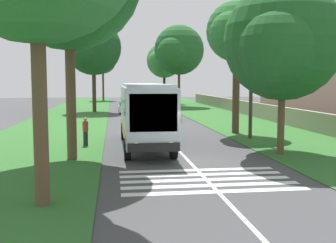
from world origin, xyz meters
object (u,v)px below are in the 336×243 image
coach_bus (144,111)px  trailing_car_3 (144,101)px  trailing_car_0 (169,113)px  roadside_tree_right_1 (178,51)px  trailing_car_2 (150,104)px  roadside_tree_right_0 (163,61)px  trailing_minibus_0 (141,94)px  utility_pole (251,73)px  pedestrian (85,131)px  trailing_car_1 (126,107)px  roadside_tree_left_3 (92,49)px  roadside_tree_right_2 (279,45)px  roadside_tree_left_1 (102,61)px  roadside_tree_right_3 (235,33)px  roadside_building (319,80)px

coach_bus → trailing_car_3: 44.13m
trailing_car_0 → roadside_tree_right_1: 23.15m
trailing_car_2 → roadside_tree_right_0: 14.06m
coach_bus → trailing_minibus_0: size_ratio=1.86×
utility_pole → pedestrian: utility_pole is taller
trailing_car_1 → roadside_tree_left_3: bearing=64.1°
trailing_car_1 → roadside_tree_right_1: roadside_tree_right_1 is taller
trailing_car_1 → pedestrian: 25.93m
trailing_car_3 → roadside_tree_right_2: 47.64m
roadside_tree_left_1 → roadside_tree_right_3: (-53.68, -10.92, -0.40)m
roadside_tree_right_0 → roadside_tree_right_2: size_ratio=1.15×
roadside_tree_right_3 → trailing_minibus_0: bearing=4.6°
trailing_car_0 → utility_pole: bearing=-165.8°
utility_pole → roadside_building: size_ratio=0.82×
trailing_car_2 → roadside_tree_right_2: bearing=-174.8°
trailing_car_2 → roadside_building: size_ratio=0.41×
trailing_car_0 → coach_bus: bearing=167.3°
utility_pole → roadside_building: bearing=-39.6°
roadside_tree_right_2 → trailing_car_3: bearing=4.3°
trailing_car_0 → trailing_car_2: (17.76, 0.36, 0.00)m
trailing_minibus_0 → roadside_tree_left_1: bearing=43.4°
trailing_car_2 → utility_pole: bearing=-173.0°
trailing_car_0 → roadside_building: bearing=-84.7°
trailing_car_2 → utility_pole: size_ratio=0.51×
roadside_tree_left_1 → trailing_car_3: bearing=-154.5°
trailing_car_3 → trailing_minibus_0: (7.47, -0.03, 0.88)m
roadside_tree_right_2 → roadside_building: (21.41, -13.44, -1.79)m
roadside_tree_right_3 → roadside_tree_left_1: bearing=11.5°
roadside_tree_left_1 → roadside_tree_right_2: 63.29m
trailing_car_2 → trailing_car_1: bearing=155.0°
roadside_tree_right_1 → roadside_tree_right_2: 41.41m
trailing_car_0 → trailing_car_3: (27.35, 0.43, 0.00)m
trailing_car_0 → trailing_car_2: same height
trailing_car_3 → roadside_tree_right_0: bearing=-54.8°
roadside_tree_right_0 → roadside_tree_left_3: bearing=148.4°
trailing_car_2 → roadside_building: bearing=-133.9°
roadside_tree_right_2 → roadside_tree_right_3: roadside_tree_right_3 is taller
trailing_car_3 → roadside_tree_right_0: (2.40, -3.40, 6.55)m
roadside_tree_right_1 → utility_pole: 35.79m
roadside_tree_right_1 → roadside_tree_right_2: (-41.32, 1.10, -2.57)m
roadside_tree_left_1 → roadside_tree_left_3: 30.59m
pedestrian → utility_pole: bearing=-81.3°
trailing_minibus_0 → roadside_tree_right_0: bearing=-146.4°
coach_bus → utility_pole: 8.06m
pedestrian → roadside_tree_left_1: bearing=0.4°
trailing_minibus_0 → roadside_tree_left_3: size_ratio=0.53×
trailing_minibus_0 → pedestrian: bearing=172.3°
trailing_minibus_0 → roadside_tree_left_1: size_ratio=0.57×
coach_bus → utility_pole: size_ratio=1.31×
trailing_car_1 → roadside_tree_left_3: size_ratio=0.38×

